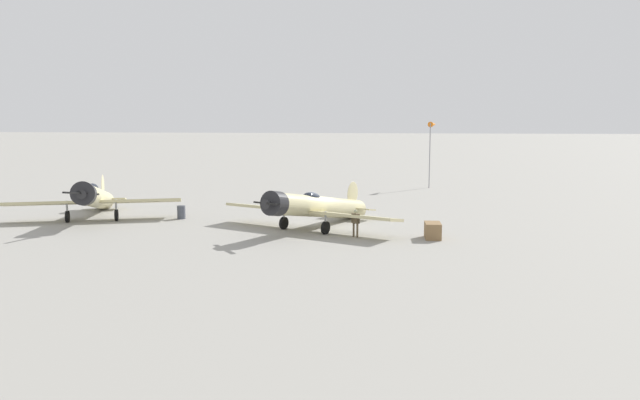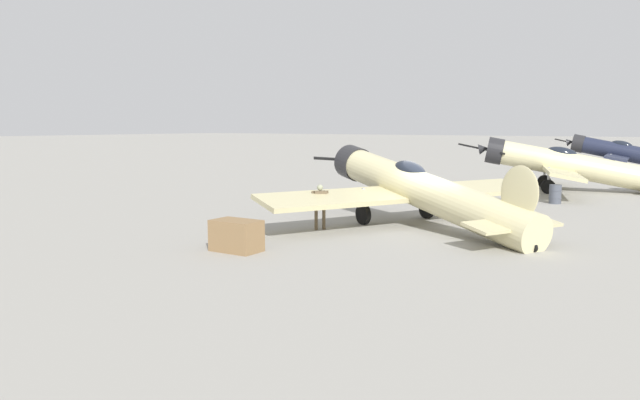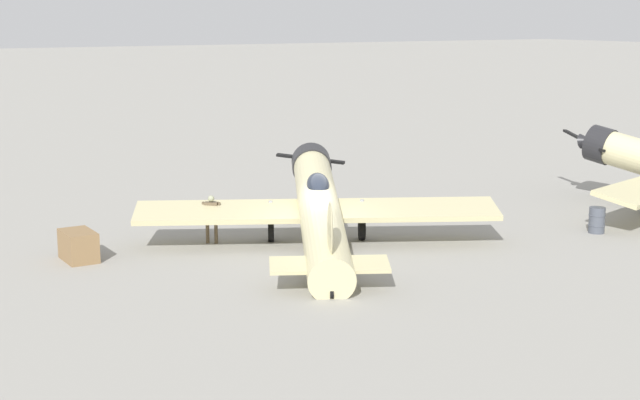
% 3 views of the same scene
% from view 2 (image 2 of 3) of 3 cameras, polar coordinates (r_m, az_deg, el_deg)
% --- Properties ---
extents(ground_plane, '(400.00, 400.00, 0.00)m').
position_cam_2_polar(ground_plane, '(22.90, 10.01, -2.63)').
color(ground_plane, gray).
extents(airplane_foreground, '(11.27, 11.84, 3.11)m').
position_cam_2_polar(airplane_foreground, '(23.13, 9.22, 0.99)').
color(airplane_foreground, beige).
rests_on(airplane_foreground, ground_plane).
extents(airplane_mid_apron, '(11.80, 12.04, 3.27)m').
position_cam_2_polar(airplane_mid_apron, '(37.71, 22.55, 3.02)').
color(airplane_mid_apron, beige).
rests_on(airplane_mid_apron, ground_plane).
extents(airplane_far_line, '(11.06, 10.96, 3.23)m').
position_cam_2_polar(airplane_far_line, '(56.89, 27.02, 3.95)').
color(airplane_far_line, '#1E2338').
rests_on(airplane_far_line, ground_plane).
extents(ground_crew_mechanic, '(0.46, 0.53, 1.68)m').
position_cam_2_polar(ground_crew_mechanic, '(22.09, 0.00, -0.22)').
color(ground_crew_mechanic, brown).
rests_on(ground_crew_mechanic, ground_plane).
extents(equipment_crate, '(1.50, 0.94, 0.96)m').
position_cam_2_polar(equipment_crate, '(18.56, -7.91, -3.36)').
color(equipment_crate, olive).
rests_on(equipment_crate, ground_plane).
extents(fuel_drum, '(0.61, 0.61, 0.93)m').
position_cam_2_polar(fuel_drum, '(31.71, 21.35, 0.52)').
color(fuel_drum, '#474C56').
rests_on(fuel_drum, ground_plane).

